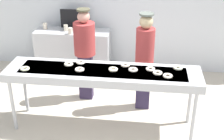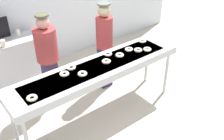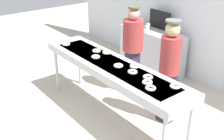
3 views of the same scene
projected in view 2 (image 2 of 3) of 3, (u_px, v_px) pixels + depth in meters
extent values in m
plane|color=beige|center=(100.00, 114.00, 4.61)|extent=(16.00, 16.00, 0.00)
cube|color=#B7BABF|center=(98.00, 69.00, 4.10)|extent=(2.95, 0.68, 0.13)
cube|color=slate|center=(98.00, 68.00, 4.09)|extent=(2.51, 0.47, 0.08)
cylinder|color=#B7BABF|center=(166.00, 73.00, 4.92)|extent=(0.06, 0.06, 0.88)
cylinder|color=#B7BABF|center=(13.00, 122.00, 3.82)|extent=(0.06, 0.06, 0.88)
cylinder|color=#B7BABF|center=(147.00, 62.00, 5.26)|extent=(0.06, 0.06, 0.88)
torus|color=#F7E4D0|center=(108.00, 54.00, 4.35)|extent=(0.19, 0.19, 0.04)
torus|color=#F1EACA|center=(64.00, 74.00, 3.84)|extent=(0.19, 0.19, 0.04)
torus|color=white|center=(129.00, 49.00, 4.49)|extent=(0.17, 0.17, 0.04)
torus|color=#F3E4CE|center=(71.00, 68.00, 3.99)|extent=(0.19, 0.19, 0.04)
torus|color=#ECE2C7|center=(138.00, 50.00, 4.47)|extent=(0.20, 0.20, 0.04)
torus|color=white|center=(142.00, 41.00, 4.77)|extent=(0.18, 0.18, 0.04)
torus|color=#FAE7D0|center=(82.00, 74.00, 3.84)|extent=(0.18, 0.18, 0.04)
torus|color=#FEF4CC|center=(106.00, 61.00, 4.15)|extent=(0.20, 0.20, 0.04)
torus|color=white|center=(120.00, 55.00, 4.32)|extent=(0.19, 0.19, 0.04)
torus|color=#EFF1C2|center=(32.00, 98.00, 3.36)|extent=(0.16, 0.16, 0.04)
torus|color=#FAEBCF|center=(147.00, 49.00, 4.49)|extent=(0.19, 0.19, 0.04)
cube|color=#2D2443|center=(105.00, 67.00, 5.12)|extent=(0.24, 0.18, 0.88)
cylinder|color=#993333|center=(104.00, 32.00, 4.73)|extent=(0.31, 0.31, 0.59)
sphere|color=tan|center=(104.00, 11.00, 4.51)|extent=(0.22, 0.22, 0.22)
cylinder|color=#505750|center=(104.00, 4.00, 4.45)|extent=(0.23, 0.23, 0.03)
cube|color=#2E2441|center=(52.00, 81.00, 4.70)|extent=(0.24, 0.18, 0.88)
cylinder|color=#993333|center=(46.00, 45.00, 4.31)|extent=(0.37, 0.37, 0.57)
sphere|color=tan|center=(43.00, 23.00, 4.10)|extent=(0.21, 0.21, 0.21)
cylinder|color=#474532|center=(42.00, 15.00, 4.03)|extent=(0.22, 0.22, 0.03)
cube|color=#B7BABF|center=(5.00, 65.00, 5.09)|extent=(1.55, 0.51, 0.96)
cylinder|color=beige|center=(3.00, 43.00, 4.68)|extent=(0.09, 0.09, 0.13)
cylinder|color=beige|center=(18.00, 32.00, 5.09)|extent=(0.09, 0.09, 0.13)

